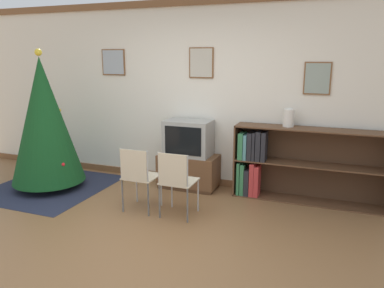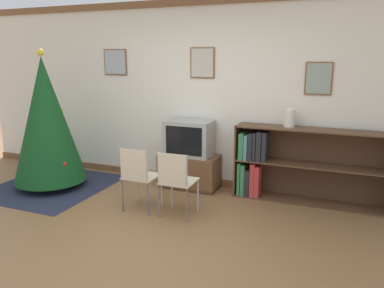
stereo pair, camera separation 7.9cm
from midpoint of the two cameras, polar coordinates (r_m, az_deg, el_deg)
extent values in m
plane|color=brown|center=(4.00, -9.55, -15.40)|extent=(24.00, 24.00, 0.00)
cube|color=silver|center=(5.54, 1.52, 7.45)|extent=(8.30, 0.08, 2.70)
cube|color=brown|center=(5.51, 1.41, 20.97)|extent=(8.30, 0.03, 0.10)
cube|color=brown|center=(5.77, 1.26, -5.56)|extent=(8.30, 0.03, 0.10)
cube|color=brown|center=(6.14, -12.24, 12.08)|extent=(0.41, 0.02, 0.40)
cube|color=#9EA8B2|center=(6.13, -12.30, 12.08)|extent=(0.37, 0.01, 0.36)
cube|color=brown|center=(5.48, 1.00, 12.27)|extent=(0.37, 0.02, 0.43)
cube|color=#BCB7A8|center=(5.47, 0.96, 12.27)|extent=(0.33, 0.01, 0.40)
cube|color=brown|center=(5.16, 18.14, 9.48)|extent=(0.34, 0.02, 0.42)
cube|color=gray|center=(5.15, 18.14, 9.48)|extent=(0.30, 0.01, 0.39)
cube|color=#23283D|center=(6.03, -21.11, -6.11)|extent=(1.61, 1.73, 0.01)
cylinder|color=maroon|center=(6.01, -21.15, -5.62)|extent=(0.36, 0.36, 0.10)
cone|color=#14471E|center=(5.79, -21.93, 3.34)|extent=(1.03, 1.03, 1.80)
sphere|color=yellow|center=(5.72, -22.76, 12.76)|extent=(0.10, 0.10, 0.10)
sphere|color=red|center=(5.55, -19.45, -2.97)|extent=(0.05, 0.05, 0.05)
sphere|color=red|center=(6.18, -18.52, -1.45)|extent=(0.06, 0.06, 0.06)
sphere|color=silver|center=(6.06, -23.97, 1.11)|extent=(0.06, 0.06, 0.06)
sphere|color=gold|center=(6.00, -21.56, 4.55)|extent=(0.04, 0.04, 0.04)
sphere|color=gold|center=(5.81, -19.94, 4.83)|extent=(0.05, 0.05, 0.05)
cube|color=#4C311E|center=(5.61, -0.93, -6.36)|extent=(0.83, 0.42, 0.05)
cube|color=brown|center=(5.54, -0.94, -3.93)|extent=(0.86, 0.44, 0.45)
cube|color=#9E9E99|center=(5.41, -0.96, 0.93)|extent=(0.66, 0.42, 0.51)
cube|color=black|center=(5.22, -1.85, 0.46)|extent=(0.54, 0.01, 0.40)
cube|color=beige|center=(4.77, -8.14, -4.91)|extent=(0.40, 0.40, 0.02)
cube|color=beige|center=(4.55, -9.40, -3.24)|extent=(0.35, 0.01, 0.38)
cylinder|color=#B2B2B2|center=(5.07, -8.86, -6.44)|extent=(0.02, 0.02, 0.42)
cylinder|color=#B2B2B2|center=(4.91, -5.18, -7.00)|extent=(0.02, 0.02, 0.42)
cylinder|color=#B2B2B2|center=(4.79, -11.01, -7.76)|extent=(0.02, 0.02, 0.42)
cylinder|color=#B2B2B2|center=(4.61, -7.17, -8.42)|extent=(0.02, 0.02, 0.42)
cylinder|color=#B2B2B2|center=(4.72, -11.12, -5.52)|extent=(0.02, 0.02, 0.82)
cylinder|color=#B2B2B2|center=(4.55, -7.24, -6.10)|extent=(0.02, 0.02, 0.82)
cube|color=beige|center=(4.55, -2.48, -5.68)|extent=(0.40, 0.40, 0.02)
cube|color=beige|center=(4.32, -3.52, -3.96)|extent=(0.35, 0.01, 0.38)
cylinder|color=#B2B2B2|center=(4.85, -3.57, -7.24)|extent=(0.02, 0.02, 0.42)
cylinder|color=#B2B2B2|center=(4.72, 0.45, -7.80)|extent=(0.02, 0.02, 0.42)
cylinder|color=#B2B2B2|center=(4.55, -5.47, -8.70)|extent=(0.02, 0.02, 0.42)
cylinder|color=#B2B2B2|center=(4.41, -1.22, -9.36)|extent=(0.02, 0.02, 0.42)
cylinder|color=#B2B2B2|center=(4.48, -5.52, -6.36)|extent=(0.02, 0.02, 0.82)
cylinder|color=#B2B2B2|center=(4.34, -1.23, -6.96)|extent=(0.02, 0.02, 0.82)
cube|color=brown|center=(5.31, 6.43, -2.24)|extent=(0.02, 0.36, 1.00)
cube|color=brown|center=(5.05, 17.30, 2.15)|extent=(1.96, 0.36, 0.02)
cube|color=brown|center=(5.31, 16.58, -8.27)|extent=(1.96, 0.36, 0.02)
cube|color=brown|center=(5.15, 16.95, -2.98)|extent=(1.92, 0.36, 0.02)
cube|color=#492F1E|center=(5.33, 17.08, -2.69)|extent=(1.96, 0.01, 1.00)
cube|color=#337547|center=(5.32, 6.85, -5.05)|extent=(0.04, 0.26, 0.46)
cube|color=#337547|center=(5.29, 7.36, -5.29)|extent=(0.05, 0.21, 0.44)
cube|color=#232328|center=(5.30, 8.06, -5.68)|extent=(0.07, 0.24, 0.36)
cube|color=#B73333|center=(5.29, 8.86, -5.18)|extent=(0.06, 0.27, 0.47)
cube|color=#B73333|center=(5.25, 9.47, -5.52)|extent=(0.06, 0.21, 0.43)
cube|color=#337547|center=(5.19, 7.20, -0.21)|extent=(0.07, 0.25, 0.37)
cube|color=teal|center=(5.17, 7.84, -0.39)|extent=(0.04, 0.23, 0.35)
cube|color=#232328|center=(5.19, 8.58, -0.21)|extent=(0.06, 0.30, 0.37)
cube|color=#232328|center=(5.13, 9.06, -0.33)|extent=(0.04, 0.20, 0.38)
cube|color=#232328|center=(5.11, 9.73, -0.28)|extent=(0.07, 0.20, 0.40)
cube|color=#232328|center=(5.11, 10.53, -0.37)|extent=(0.06, 0.22, 0.40)
cylinder|color=silver|center=(5.09, 14.08, 3.86)|extent=(0.14, 0.14, 0.23)
torus|color=silver|center=(5.07, 14.15, 5.14)|extent=(0.12, 0.12, 0.03)
camera|label=1|loc=(0.04, -90.49, -0.11)|focal=35.00mm
camera|label=2|loc=(0.04, 89.51, 0.11)|focal=35.00mm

